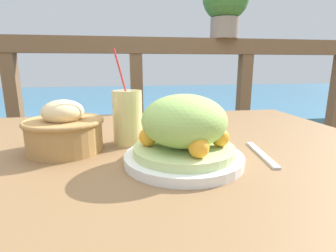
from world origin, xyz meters
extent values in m
cube|color=olive|center=(0.00, 0.00, 0.69)|extent=(1.25, 0.95, 0.04)
cube|color=olive|center=(-0.57, 0.42, 0.34)|extent=(0.06, 0.06, 0.67)
cube|color=olive|center=(0.57, 0.42, 0.34)|extent=(0.06, 0.06, 0.67)
cube|color=brown|center=(0.00, 0.92, 1.03)|extent=(2.80, 0.08, 0.09)
cube|color=brown|center=(-0.68, 0.92, 0.49)|extent=(0.07, 0.07, 0.99)
cube|color=brown|center=(0.00, 0.92, 0.49)|extent=(0.07, 0.07, 0.99)
cube|color=brown|center=(0.68, 0.92, 0.49)|extent=(0.07, 0.07, 0.99)
cube|color=brown|center=(1.36, 0.92, 0.49)|extent=(0.07, 0.07, 0.99)
cube|color=teal|center=(0.00, 3.42, 0.22)|extent=(12.00, 4.00, 0.44)
cylinder|color=white|center=(0.04, -0.13, 0.72)|extent=(0.26, 0.26, 0.02)
cylinder|color=#C6DB8E|center=(0.04, -0.13, 0.74)|extent=(0.22, 0.22, 0.02)
ellipsoid|color=#9EC660|center=(0.04, -0.13, 0.81)|extent=(0.18, 0.18, 0.11)
sphere|color=#F9A328|center=(0.12, -0.15, 0.77)|extent=(0.04, 0.04, 0.04)
sphere|color=#F9A328|center=(0.06, -0.05, 0.77)|extent=(0.04, 0.04, 0.04)
sphere|color=#F9A328|center=(-0.03, -0.12, 0.77)|extent=(0.04, 0.04, 0.04)
sphere|color=#F9A328|center=(0.05, -0.21, 0.77)|extent=(0.04, 0.04, 0.04)
cylinder|color=#DBCC7F|center=(-0.07, 0.04, 0.79)|extent=(0.08, 0.08, 0.14)
cylinder|color=red|center=(-0.07, 0.02, 0.86)|extent=(0.06, 0.02, 0.21)
cylinder|color=#AD7F47|center=(-0.23, 0.00, 0.75)|extent=(0.18, 0.18, 0.08)
torus|color=#AD7F47|center=(-0.23, 0.00, 0.79)|extent=(0.19, 0.19, 0.01)
ellipsoid|color=beige|center=(-0.23, 0.00, 0.81)|extent=(0.10, 0.10, 0.06)
cylinder|color=gray|center=(0.53, 0.92, 1.13)|extent=(0.17, 0.17, 0.12)
cube|color=silver|center=(0.24, -0.11, 0.72)|extent=(0.04, 0.18, 0.00)
camera|label=1|loc=(-0.08, -0.66, 0.93)|focal=28.00mm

